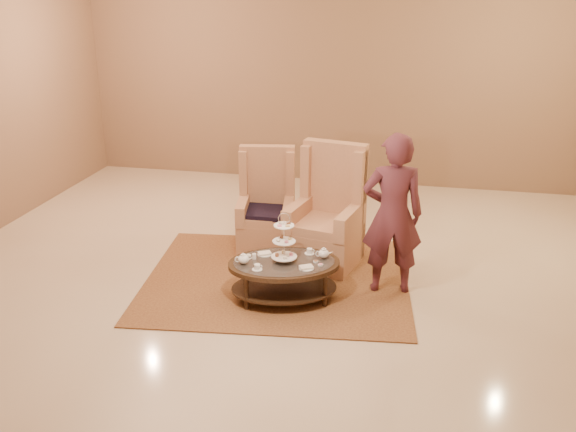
% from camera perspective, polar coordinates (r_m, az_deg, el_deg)
% --- Properties ---
extents(ground, '(8.00, 8.00, 0.00)m').
position_cam_1_polar(ground, '(6.62, -0.24, -7.05)').
color(ground, beige).
rests_on(ground, ground).
extents(ceiling, '(8.00, 8.00, 0.02)m').
position_cam_1_polar(ceiling, '(6.62, -0.24, -7.05)').
color(ceiling, white).
rests_on(ceiling, ground).
extents(wall_back, '(8.00, 0.04, 3.50)m').
position_cam_1_polar(wall_back, '(9.90, 4.77, 12.87)').
color(wall_back, '#89664A').
rests_on(wall_back, ground).
extents(rug, '(3.02, 2.61, 0.01)m').
position_cam_1_polar(rug, '(6.94, -0.96, -5.62)').
color(rug, olive).
rests_on(rug, ground).
extents(tea_table, '(1.29, 1.06, 0.93)m').
position_cam_1_polar(tea_table, '(6.40, -0.35, -4.70)').
color(tea_table, black).
rests_on(tea_table, ground).
extents(armchair_left, '(0.75, 0.77, 1.21)m').
position_cam_1_polar(armchair_left, '(7.61, -1.92, 0.08)').
color(armchair_left, tan).
rests_on(armchair_left, ground).
extents(armchair_right, '(0.87, 0.89, 1.35)m').
position_cam_1_polar(armchair_right, '(7.23, 3.54, -0.69)').
color(armchair_right, tan).
rests_on(armchair_right, ground).
extents(person, '(0.67, 0.50, 1.68)m').
position_cam_1_polar(person, '(6.47, 9.28, 0.11)').
color(person, '#4E2129').
rests_on(person, ground).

